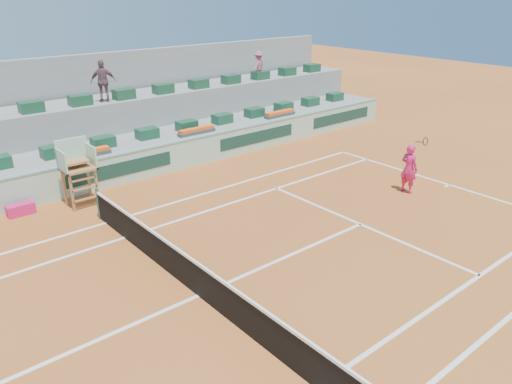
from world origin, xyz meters
TOP-DOWN VIEW (x-y plane):
  - ground at (0.00, 0.00)m, footprint 90.00×90.00m
  - seating_tier_lower at (0.00, 10.70)m, footprint 36.00×4.00m
  - seating_tier_upper at (0.00, 12.30)m, footprint 36.00×2.40m
  - stadium_back_wall at (0.00, 13.90)m, footprint 36.00×0.40m
  - player_bag at (-1.95, 7.97)m, footprint 0.90×0.40m
  - spectator_mid at (3.08, 11.63)m, footprint 1.13×0.74m
  - spectator_right at (11.84, 11.69)m, footprint 1.11×0.90m
  - court_lines at (0.00, 0.00)m, footprint 23.89×11.09m
  - tennis_net at (0.00, 0.00)m, footprint 0.10×11.97m
  - advertising_hoarding at (0.02, 8.50)m, footprint 36.00×0.34m
  - umpire_chair at (0.00, 7.50)m, footprint 1.10×0.90m
  - seat_row_lower at (0.00, 9.80)m, footprint 32.90×0.60m
  - seat_row_upper at (0.00, 11.70)m, footprint 32.90×0.60m
  - flower_planters at (-1.50, 9.00)m, footprint 26.80×0.36m
  - tennis_player at (9.97, 0.68)m, footprint 0.45×0.91m

SIDE VIEW (x-z plane):
  - ground at x=0.00m, z-range 0.00..0.00m
  - court_lines at x=0.00m, z-range 0.00..0.01m
  - player_bag at x=-1.95m, z-range 0.00..0.40m
  - tennis_net at x=0.00m, z-range -0.02..1.08m
  - seating_tier_lower at x=0.00m, z-range 0.00..1.20m
  - advertising_hoarding at x=0.02m, z-range 0.00..1.26m
  - tennis_player at x=9.97m, z-range -0.19..2.09m
  - seating_tier_upper at x=0.00m, z-range 0.00..2.60m
  - flower_planters at x=-1.50m, z-range 1.19..1.47m
  - seat_row_lower at x=0.00m, z-range 1.20..1.64m
  - umpire_chair at x=0.00m, z-range 0.34..2.74m
  - stadium_back_wall at x=0.00m, z-range 0.00..4.40m
  - seat_row_upper at x=0.00m, z-range 2.60..3.04m
  - spectator_right at x=11.84m, z-range 2.60..4.10m
  - spectator_mid at x=3.08m, z-range 2.60..4.39m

